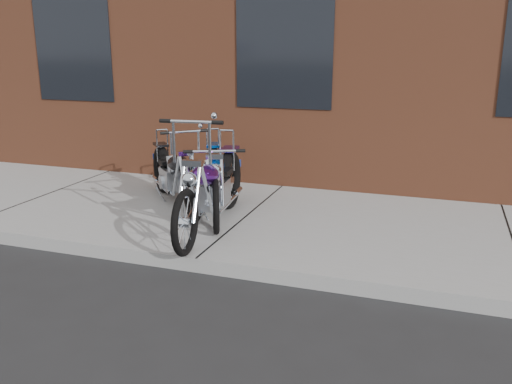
% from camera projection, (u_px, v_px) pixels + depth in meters
% --- Properties ---
extents(ground, '(120.00, 120.00, 0.00)m').
position_uv_depth(ground, '(196.00, 273.00, 5.35)').
color(ground, '#232425').
rests_on(ground, ground).
extents(sidewalk, '(22.00, 3.00, 0.15)m').
position_uv_depth(sidewalk, '(248.00, 221.00, 6.70)').
color(sidewalk, '#999999').
rests_on(sidewalk, ground).
extents(chopper_purple, '(0.57, 2.34, 1.32)m').
position_uv_depth(chopper_purple, '(212.00, 191.00, 6.13)').
color(chopper_purple, black).
rests_on(chopper_purple, sidewalk).
extents(chopper_blue, '(1.00, 2.04, 0.95)m').
position_uv_depth(chopper_blue, '(214.00, 181.00, 6.71)').
color(chopper_blue, black).
rests_on(chopper_blue, sidewalk).
extents(chopper_third, '(1.48, 1.60, 1.06)m').
position_uv_depth(chopper_third, '(175.00, 177.00, 7.02)').
color(chopper_third, black).
rests_on(chopper_third, sidewalk).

